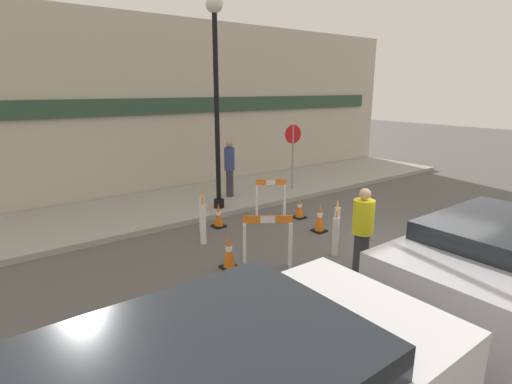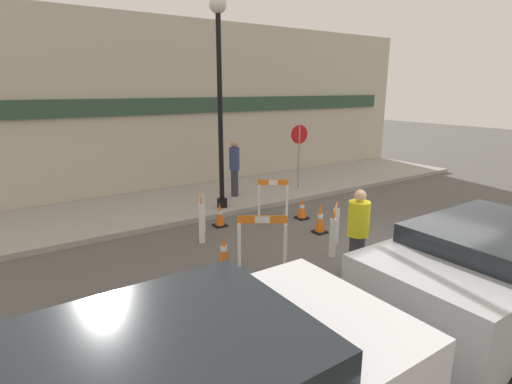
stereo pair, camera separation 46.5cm
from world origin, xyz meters
TOP-DOWN VIEW (x-y plane):
  - ground_plane at (0.00, 0.00)m, footprint 60.00×60.00m
  - sidewalk_slab at (0.00, 6.18)m, footprint 18.00×3.37m
  - storefront_facade at (0.00, 7.94)m, footprint 18.00×0.22m
  - streetlamp_post at (-1.33, 4.97)m, footprint 0.44×0.44m
  - stop_sign at (1.75, 5.38)m, footprint 0.60×0.11m
  - barricade_0 at (-2.46, 1.41)m, footprint 0.84×0.64m
  - barricade_1 at (-0.71, 1.25)m, footprint 0.69×0.61m
  - barricade_2 at (-0.48, 3.74)m, footprint 0.73×0.55m
  - barricade_3 at (-2.66, 3.53)m, footprint 0.50×0.79m
  - traffic_cone_0 at (-0.22, 2.20)m, footprint 0.30×0.30m
  - traffic_cone_1 at (-1.97, 3.95)m, footprint 0.30×0.30m
  - traffic_cone_2 at (-3.06, 1.82)m, footprint 0.30×0.30m
  - traffic_cone_3 at (0.12, 3.26)m, footprint 0.30×0.30m
  - person_worker at (-1.17, 0.22)m, footprint 0.43×0.43m
  - person_pedestrian at (-0.42, 5.79)m, footprint 0.42×0.42m
  - parked_car_1 at (-1.17, -2.11)m, footprint 3.85×1.97m

SIDE VIEW (x-z plane):
  - ground_plane at x=0.00m, z-range 0.00..0.00m
  - sidewalk_slab at x=0.00m, z-range 0.00..0.14m
  - traffic_cone_3 at x=0.12m, z-range -0.01..0.57m
  - traffic_cone_1 at x=-1.97m, z-range -0.01..0.60m
  - traffic_cone_2 at x=-3.06m, z-range -0.01..0.68m
  - traffic_cone_0 at x=-0.22m, z-range -0.01..0.71m
  - barricade_1 at x=-0.71m, z-range 0.03..1.00m
  - barricade_2 at x=-0.48m, z-range 0.04..1.08m
  - barricade_3 at x=-2.66m, z-range 0.04..1.09m
  - barricade_0 at x=-2.46m, z-range 0.05..1.10m
  - person_worker at x=-1.17m, z-range 0.05..1.66m
  - parked_car_1 at x=-1.17m, z-range 0.11..1.74m
  - person_pedestrian at x=-0.42m, z-range 0.22..1.93m
  - stop_sign at x=1.75m, z-range 0.50..2.58m
  - storefront_facade at x=0.00m, z-range 0.00..5.50m
  - streetlamp_post at x=-1.33m, z-range 0.90..6.33m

